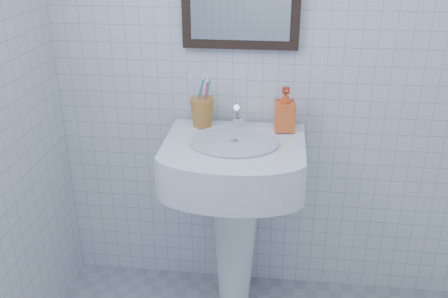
# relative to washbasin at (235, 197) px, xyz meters

# --- Properties ---
(wall_back) EXTENTS (2.20, 0.02, 2.50)m
(wall_back) POSITION_rel_washbasin_xyz_m (0.24, 0.21, 0.64)
(wall_back) COLOR silver
(wall_back) RESTS_ON ground
(washbasin) EXTENTS (0.59, 0.43, 0.91)m
(washbasin) POSITION_rel_washbasin_xyz_m (0.00, 0.00, 0.00)
(washbasin) COLOR white
(washbasin) RESTS_ON ground
(faucet) EXTENTS (0.05, 0.11, 0.13)m
(faucet) POSITION_rel_washbasin_xyz_m (0.00, 0.11, 0.34)
(faucet) COLOR silver
(faucet) RESTS_ON washbasin
(toothbrush_cup) EXTENTS (0.12, 0.12, 0.13)m
(toothbrush_cup) POSITION_rel_washbasin_xyz_m (-0.16, 0.12, 0.36)
(toothbrush_cup) COLOR #B6742B
(toothbrush_cup) RESTS_ON washbasin
(soap_dispenser) EXTENTS (0.10, 0.10, 0.19)m
(soap_dispenser) POSITION_rel_washbasin_xyz_m (0.21, 0.11, 0.39)
(soap_dispenser) COLOR red
(soap_dispenser) RESTS_ON washbasin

